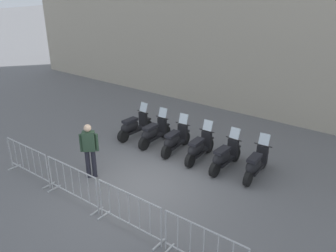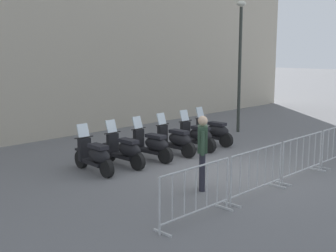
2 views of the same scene
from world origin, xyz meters
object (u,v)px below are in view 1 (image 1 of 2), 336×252
object	(u,v)px
barrier_segment_1	(72,184)
barrier_segment_2	(129,212)
motorcycle_1	(154,133)
motorcycle_2	(175,140)
motorcycle_4	(224,157)
officer_near_row_end	(89,148)
barrier_segment_3	(203,249)
motorcycle_5	(256,164)
barrier_segment_0	(28,162)
motorcycle_3	(199,148)
motorcycle_0	(134,126)

from	to	relation	value
barrier_segment_1	barrier_segment_2	size ratio (longest dim) A/B	1.00
motorcycle_1	barrier_segment_2	distance (m)	4.71
motorcycle_1	motorcycle_2	size ratio (longest dim) A/B	1.00
motorcycle_2	barrier_segment_1	size ratio (longest dim) A/B	0.89
motorcycle_4	officer_near_row_end	size ratio (longest dim) A/B	1.00
barrier_segment_3	motorcycle_2	bearing A→B (deg)	125.85
motorcycle_1	officer_near_row_end	distance (m)	2.93
motorcycle_5	officer_near_row_end	world-z (taller)	officer_near_row_end
barrier_segment_2	officer_near_row_end	size ratio (longest dim) A/B	1.13
motorcycle_4	motorcycle_5	size ratio (longest dim) A/B	1.00
motorcycle_2	barrier_segment_0	distance (m)	4.73
barrier_segment_2	motorcycle_3	bearing A→B (deg)	91.71
barrier_segment_1	barrier_segment_2	world-z (taller)	same
barrier_segment_0	barrier_segment_3	xyz separation A→B (m)	(6.09, -0.63, 0.00)
barrier_segment_0	barrier_segment_1	xyz separation A→B (m)	(2.03, -0.21, 0.00)
barrier_segment_3	officer_near_row_end	xyz separation A→B (m)	(-4.48, 1.60, 0.46)
motorcycle_2	barrier_segment_0	size ratio (longest dim) A/B	0.89
motorcycle_2	barrier_segment_1	xyz separation A→B (m)	(-0.95, -3.89, 0.07)
motorcycle_0	motorcycle_3	distance (m)	2.93
barrier_segment_2	motorcycle_4	bearing A→B (deg)	77.71
barrier_segment_2	motorcycle_2	bearing A→B (deg)	104.81
barrier_segment_0	motorcycle_5	bearing A→B (deg)	30.39
motorcycle_0	barrier_segment_0	size ratio (longest dim) A/B	0.88
motorcycle_1	motorcycle_2	distance (m)	0.98
motorcycle_2	officer_near_row_end	distance (m)	3.08
motorcycle_1	motorcycle_3	size ratio (longest dim) A/B	1.00
motorcycle_4	barrier_segment_2	size ratio (longest dim) A/B	0.88
barrier_segment_0	officer_near_row_end	distance (m)	1.94
motorcycle_2	motorcycle_5	bearing A→B (deg)	-4.37
motorcycle_3	barrier_segment_3	xyz separation A→B (m)	(2.15, -4.20, 0.07)
motorcycle_3	motorcycle_4	size ratio (longest dim) A/B	1.00
motorcycle_3	barrier_segment_1	size ratio (longest dim) A/B	0.89
barrier_segment_0	barrier_segment_3	distance (m)	6.12
barrier_segment_0	barrier_segment_1	distance (m)	2.04
barrier_segment_1	barrier_segment_2	xyz separation A→B (m)	(2.03, -0.21, 0.00)
motorcycle_2	barrier_segment_2	bearing A→B (deg)	-75.19
motorcycle_5	motorcycle_1	bearing A→B (deg)	174.62
barrier_segment_0	officer_near_row_end	world-z (taller)	officer_near_row_end
motorcycle_5	barrier_segment_1	world-z (taller)	motorcycle_5
motorcycle_3	motorcycle_4	distance (m)	0.97
motorcycle_0	motorcycle_1	world-z (taller)	same
motorcycle_1	motorcycle_5	xyz separation A→B (m)	(3.88, -0.37, 0.00)
motorcycle_0	barrier_segment_2	bearing A→B (deg)	-55.29
motorcycle_5	barrier_segment_1	distance (m)	5.32
barrier_segment_3	motorcycle_0	bearing A→B (deg)	137.84
motorcycle_5	barrier_segment_1	bearing A→B (deg)	-136.47
motorcycle_2	barrier_segment_2	distance (m)	4.24
motorcycle_3	officer_near_row_end	bearing A→B (deg)	-131.84
motorcycle_0	motorcycle_3	xyz separation A→B (m)	(2.90, -0.38, 0.00)
barrier_segment_0	motorcycle_4	bearing A→B (deg)	34.97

